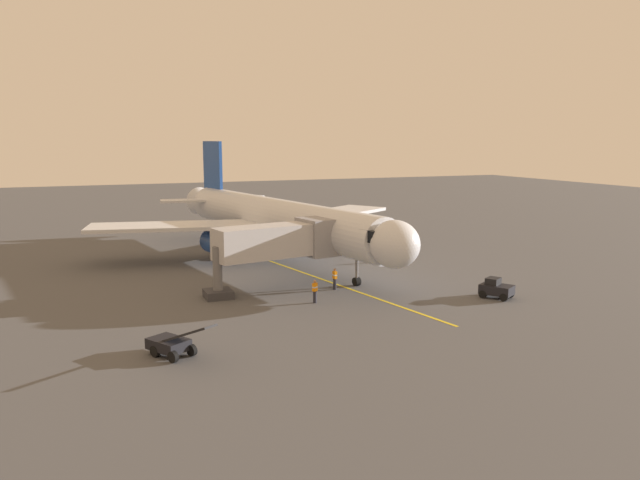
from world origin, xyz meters
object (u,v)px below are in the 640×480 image
Objects in this scene: ground_crew_loader at (402,252)px; airplane at (275,219)px; belt_loader_portside at (172,343)px; jet_bridge at (283,242)px; tug_near_nose at (496,289)px; ground_crew_wing_walker at (315,291)px; ground_crew_marshaller at (335,279)px.

airplane is at bearing -28.70° from ground_crew_loader.
airplane is at bearing -119.48° from belt_loader_portside.
airplane is 28.36m from belt_loader_portside.
jet_bridge reaches higher than ground_crew_loader.
airplane is 12.50m from jet_bridge.
ground_crew_wing_walker is at bearing -15.98° from tug_near_nose.
ground_crew_marshaller is (-0.38, 14.05, -3.12)m from airplane.
ground_crew_marshaller is (-3.58, 1.97, -2.88)m from jet_bridge.
ground_crew_loader is (-14.17, -6.07, -2.88)m from jet_bridge.
airplane reaches higher than jet_bridge.
ground_crew_wing_walker is (2.55, 17.18, -3.12)m from airplane.
ground_crew_marshaller is 1.00× the size of ground_crew_loader.
airplane reaches higher than belt_loader_portside.
jet_bridge is 4.20× the size of tug_near_nose.
tug_near_nose is at bearing -171.66° from belt_loader_portside.
ground_crew_loader is (-10.97, 6.01, -3.12)m from airplane.
jet_bridge is 15.68m from ground_crew_loader.
belt_loader_portside is at bearing 36.31° from ground_crew_marshaller.
jet_bridge is at bearing -130.60° from belt_loader_portside.
airplane is 8.84× the size of belt_loader_portside.
ground_crew_marshaller and ground_crew_wing_walker have the same top height.
belt_loader_portside reaches higher than ground_crew_loader.
ground_crew_marshaller is at bearing -133.11° from ground_crew_wing_walker.
jet_bridge is 6.73× the size of ground_crew_wing_walker.
ground_crew_wing_walker is 1.00× the size of ground_crew_loader.
ground_crew_loader is 30.98m from belt_loader_portside.
tug_near_nose is at bearing 88.45° from ground_crew_loader.
ground_crew_loader is at bearing -156.82° from jet_bridge.
tug_near_nose is 24.70m from belt_loader_portside.
jet_bridge is 5.89m from ground_crew_wing_walker.
jet_bridge is at bearing -82.72° from ground_crew_wing_walker.
tug_near_nose is at bearing 116.79° from airplane.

